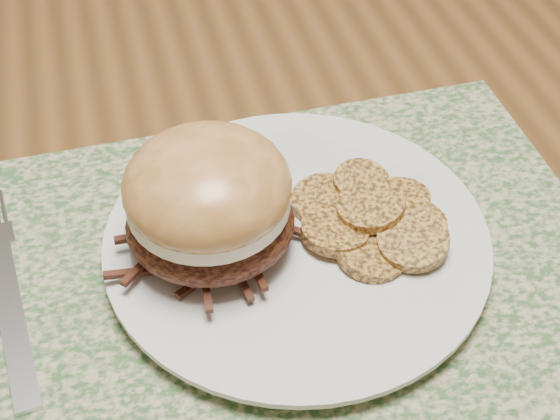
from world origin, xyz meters
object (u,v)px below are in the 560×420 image
at_px(dining_table, 185,138).
at_px(pork_sandwich, 209,201).
at_px(dinner_plate, 297,242).
at_px(fork, 7,288).

distance_m(dining_table, pork_sandwich, 0.28).
relative_size(dinner_plate, fork, 1.27).
xyz_separation_m(dinner_plate, pork_sandwich, (-0.06, 0.01, 0.05)).
bearing_deg(fork, dinner_plate, -10.67).
height_order(dining_table, pork_sandwich, pork_sandwich).
bearing_deg(fork, dining_table, 49.04).
height_order(pork_sandwich, fork, pork_sandwich).
xyz_separation_m(pork_sandwich, fork, (-0.14, 0.01, -0.06)).
bearing_deg(dining_table, dinner_plate, -79.26).
height_order(dining_table, fork, fork).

